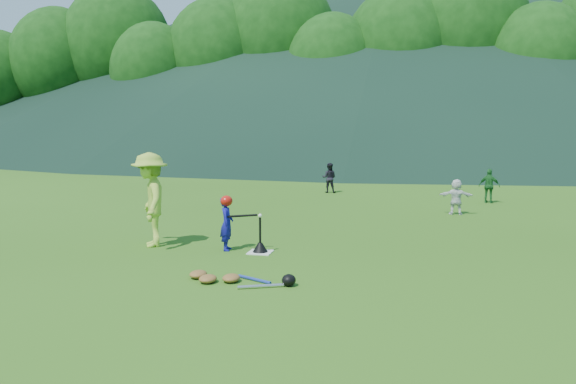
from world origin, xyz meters
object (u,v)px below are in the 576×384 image
(batter_child, at_px, (227,224))
(batting_tee, at_px, (260,246))
(home_plate, at_px, (260,252))
(equipment_pile, at_px, (231,278))
(fielder_c, at_px, (489,186))
(fielder_d, at_px, (456,197))
(fielder_b, at_px, (329,178))
(adult_coach, at_px, (150,200))

(batter_child, height_order, batting_tee, batter_child)
(home_plate, xyz_separation_m, equipment_pile, (0.09, -2.07, 0.06))
(fielder_c, height_order, equipment_pile, fielder_c)
(home_plate, distance_m, batting_tee, 0.12)
(batting_tee, bearing_deg, fielder_d, 54.25)
(fielder_d, distance_m, equipment_pile, 8.71)
(home_plate, bearing_deg, batter_child, 173.56)
(home_plate, bearing_deg, equipment_pile, -87.60)
(batter_child, distance_m, fielder_b, 9.72)
(home_plate, relative_size, batting_tee, 0.66)
(fielder_c, relative_size, fielder_d, 1.10)
(batter_child, xyz_separation_m, adult_coach, (-1.65, 0.02, 0.43))
(batter_child, height_order, equipment_pile, batter_child)
(fielder_d, height_order, equipment_pile, fielder_d)
(fielder_c, distance_m, batting_tee, 9.78)
(batter_child, relative_size, fielder_c, 0.99)
(home_plate, xyz_separation_m, fielder_d, (4.08, 5.66, 0.49))
(batter_child, height_order, fielder_c, fielder_c)
(fielder_b, height_order, fielder_d, fielder_b)
(batter_child, xyz_separation_m, fielder_d, (4.78, 5.58, -0.04))
(adult_coach, distance_m, fielder_b, 9.95)
(home_plate, relative_size, batter_child, 0.42)
(fielder_d, relative_size, equipment_pile, 0.55)
(batter_child, bearing_deg, batting_tee, -107.42)
(batting_tee, relative_size, equipment_pile, 0.38)
(fielder_b, distance_m, fielder_d, 5.85)
(batter_child, distance_m, equipment_pile, 2.35)
(fielder_c, relative_size, equipment_pile, 0.60)
(batter_child, height_order, adult_coach, adult_coach)
(batting_tee, bearing_deg, fielder_b, 90.50)
(adult_coach, distance_m, fielder_d, 8.51)
(home_plate, height_order, batting_tee, batting_tee)
(fielder_b, bearing_deg, fielder_c, 164.40)
(batting_tee, bearing_deg, equipment_pile, -87.60)
(home_plate, xyz_separation_m, adult_coach, (-2.36, 0.10, 0.96))
(home_plate, distance_m, equipment_pile, 2.08)
(home_plate, xyz_separation_m, fielder_b, (-0.09, 9.78, 0.53))
(equipment_pile, bearing_deg, adult_coach, 138.28)
(fielder_b, xyz_separation_m, fielder_d, (4.16, -4.12, -0.05))
(adult_coach, bearing_deg, batter_child, 60.60)
(batter_child, height_order, fielder_d, batter_child)
(fielder_b, relative_size, batting_tee, 1.60)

